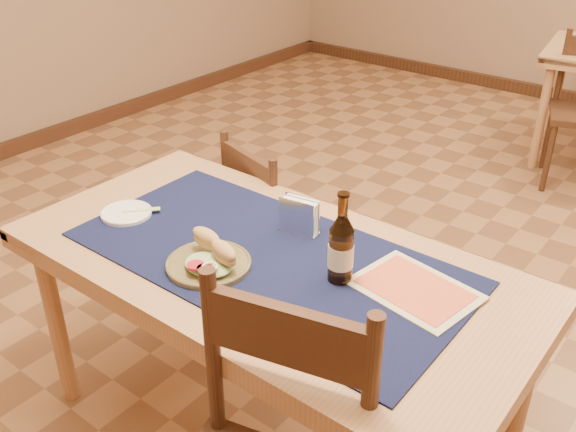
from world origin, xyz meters
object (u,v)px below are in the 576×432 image
Objects in this scene: main_table at (268,281)px; napkin_holder at (299,216)px; sandwich_plate at (210,260)px; chair_main_far at (278,227)px; beer_bottle at (341,249)px.

main_table is 0.23m from napkin_holder.
napkin_holder reaches higher than sandwich_plate.
napkin_holder is at bearing -44.03° from chair_main_far.
main_table is 0.21m from sandwich_plate.
main_table is 0.30m from beer_bottle.
main_table is 6.41× the size of sandwich_plate.
main_table is 5.87× the size of beer_bottle.
napkin_holder is (0.41, -0.39, 0.37)m from chair_main_far.
chair_main_far is at bearing 114.63° from sandwich_plate.
beer_bottle is at bearing -29.33° from napkin_holder.
main_table is at bearing -53.48° from chair_main_far.
chair_main_far is 6.20× the size of napkin_holder.
napkin_holder reaches higher than chair_main_far.
sandwich_plate is 0.38m from beer_bottle.
napkin_holder is (-0.25, 0.14, -0.05)m from beer_bottle.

